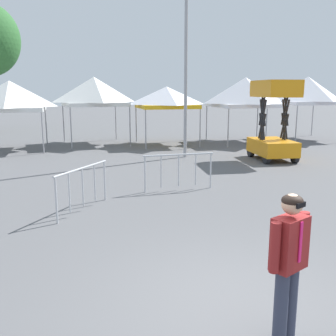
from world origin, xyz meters
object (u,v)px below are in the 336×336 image
object	(u,v)px
crowd_barrier_near_person	(82,180)
crowd_barrier_by_lift	(179,165)
canopy_tent_behind_right	(167,97)
canopy_tent_far_left	(307,91)
scissor_lift	(273,135)
canopy_tent_right_of_center	(94,91)
light_pole_near_lift	(186,30)
canopy_tent_far_right	(245,92)
person_foreground	(289,259)
canopy_tent_behind_left	(10,96)

from	to	relation	value
crowd_barrier_near_person	crowd_barrier_by_lift	bearing A→B (deg)	21.45
canopy_tent_behind_right	canopy_tent_far_left	distance (m)	8.48
canopy_tent_far_left	crowd_barrier_near_person	xyz separation A→B (m)	(-14.01, -9.91, -2.10)
scissor_lift	crowd_barrier_by_lift	bearing A→B (deg)	-147.43
crowd_barrier_near_person	canopy_tent_right_of_center	bearing A→B (deg)	80.53
canopy_tent_far_left	crowd_barrier_near_person	bearing A→B (deg)	-144.72
light_pole_near_lift	crowd_barrier_by_lift	world-z (taller)	light_pole_near_lift
canopy_tent_far_right	crowd_barrier_by_lift	bearing A→B (deg)	-128.90
canopy_tent_far_right	light_pole_near_lift	world-z (taller)	light_pole_near_lift
person_foreground	canopy_tent_far_right	bearing A→B (deg)	62.13
light_pole_near_lift	crowd_barrier_by_lift	size ratio (longest dim) A/B	4.50
canopy_tent_far_right	crowd_barrier_near_person	bearing A→B (deg)	-135.12
canopy_tent_behind_left	canopy_tent_far_right	distance (m)	12.14
canopy_tent_right_of_center	person_foreground	size ratio (longest dim) A/B	2.00
person_foreground	light_pole_near_lift	distance (m)	13.36
canopy_tent_behind_left	canopy_tent_behind_right	bearing A→B (deg)	-4.19
person_foreground	crowd_barrier_by_lift	bearing A→B (deg)	80.04
canopy_tent_behind_right	person_foreground	xyz separation A→B (m)	(-3.90, -16.16, -1.46)
canopy_tent_behind_left	person_foreground	xyz separation A→B (m)	(3.80, -16.73, -1.57)
canopy_tent_right_of_center	canopy_tent_behind_right	distance (m)	3.87
canopy_tent_behind_left	crowd_barrier_by_lift	bearing A→B (deg)	-62.98
canopy_tent_behind_left	canopy_tent_behind_right	size ratio (longest dim) A/B	1.05
canopy_tent_far_right	person_foreground	distance (m)	17.83
canopy_tent_behind_left	canopy_tent_far_left	bearing A→B (deg)	-3.67
canopy_tent_right_of_center	crowd_barrier_near_person	size ratio (longest dim) A/B	2.19
canopy_tent_behind_right	crowd_barrier_by_lift	world-z (taller)	canopy_tent_behind_right
canopy_tent_far_left	crowd_barrier_by_lift	size ratio (longest dim) A/B	1.74
canopy_tent_behind_left	canopy_tent_behind_right	distance (m)	7.72
canopy_tent_far_left	light_pole_near_lift	distance (m)	9.89
canopy_tent_behind_right	crowd_barrier_by_lift	distance (m)	9.80
canopy_tent_right_of_center	scissor_lift	distance (m)	9.77
canopy_tent_right_of_center	canopy_tent_far_left	bearing A→B (deg)	-9.07
canopy_tent_behind_right	light_pole_near_lift	bearing A→B (deg)	-96.58
canopy_tent_right_of_center	canopy_tent_far_right	size ratio (longest dim) A/B	0.97
canopy_tent_behind_right	person_foreground	world-z (taller)	canopy_tent_behind_right
canopy_tent_right_of_center	canopy_tent_far_right	distance (m)	8.20
canopy_tent_far_left	canopy_tent_far_right	bearing A→B (deg)	-179.89
light_pole_near_lift	crowd_barrier_near_person	xyz separation A→B (m)	(-5.09, -6.40, -4.54)
canopy_tent_behind_left	crowd_barrier_by_lift	xyz separation A→B (m)	(5.01, -9.82, -1.85)
scissor_lift	person_foreground	distance (m)	12.33
canopy_tent_right_of_center	scissor_lift	xyz separation A→B (m)	(6.33, -7.23, -1.76)
light_pole_near_lift	crowd_barrier_by_lift	bearing A→B (deg)	-112.87
canopy_tent_far_right	light_pole_near_lift	bearing A→B (deg)	-144.21
canopy_tent_right_of_center	light_pole_near_lift	bearing A→B (deg)	-60.19
canopy_tent_behind_left	scissor_lift	size ratio (longest dim) A/B	1.02
scissor_lift	light_pole_near_lift	size ratio (longest dim) A/B	0.35
crowd_barrier_near_person	person_foreground	bearing A→B (deg)	-74.10
light_pole_near_lift	person_foreground	bearing A→B (deg)	-105.76
light_pole_near_lift	crowd_barrier_near_person	distance (m)	9.35
canopy_tent_behind_right	canopy_tent_far_left	bearing A→B (deg)	-3.20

